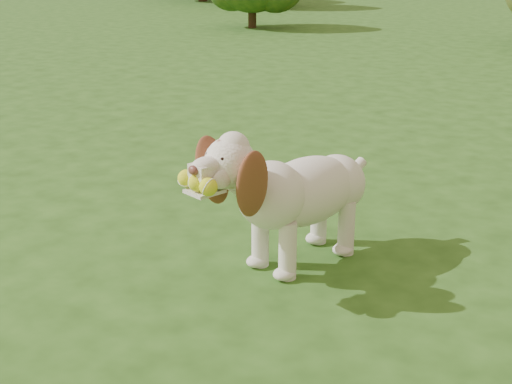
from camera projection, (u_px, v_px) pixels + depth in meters
The scene contains 2 objects.
ground at pixel (387, 260), 3.51m from camera, with size 80.00×80.00×0.00m, color #214413.
dog at pixel (292, 189), 3.33m from camera, with size 0.57×1.11×0.73m.
Camera 1 is at (1.16, -3.04, 1.50)m, focal length 50.00 mm.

